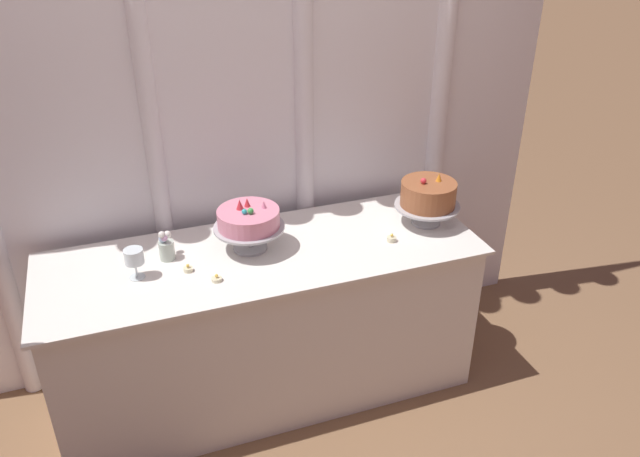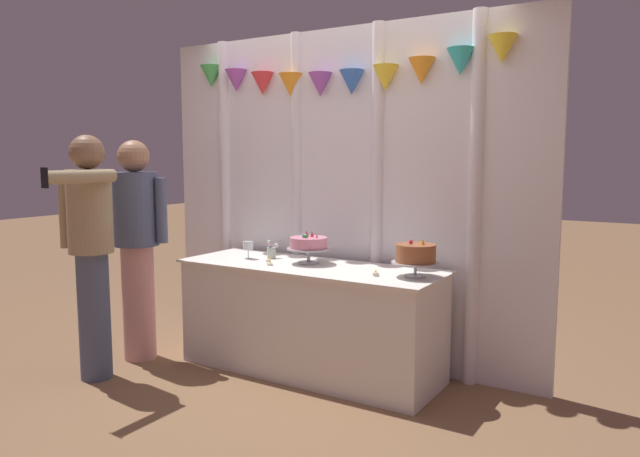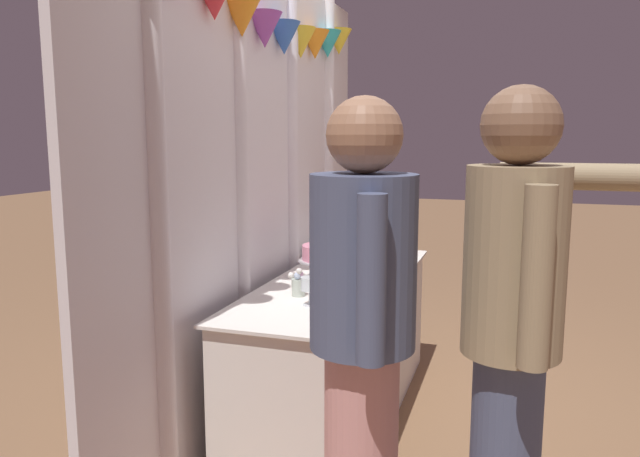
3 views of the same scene
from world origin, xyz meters
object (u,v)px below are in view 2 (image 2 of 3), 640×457
Objects in this scene: tealight_near_right at (376,274)px; guest_man_dark_suit at (137,240)px; tealight_near_left at (270,264)px; guest_girl_blue_dress at (90,243)px; wine_glass at (248,246)px; tealight_far_left at (268,260)px; flower_vase at (271,251)px; cake_table at (310,319)px; cake_display_nearleft at (308,244)px; cake_display_nearright at (416,255)px.

guest_man_dark_suit is (-1.83, -0.34, 0.12)m from tealight_near_right.
guest_girl_blue_dress is (-0.96, -0.74, 0.17)m from tealight_near_left.
wine_glass is at bearing 30.54° from guest_man_dark_suit.
guest_girl_blue_dress is at bearing -135.30° from tealight_far_left.
wine_glass is 0.18m from flower_vase.
tealight_far_left is at bearing -63.02° from flower_vase.
guest_girl_blue_dress is (-1.19, -0.90, 0.56)m from cake_table.
guest_girl_blue_dress is (-0.66, -0.88, 0.08)m from wine_glass.
cake_display_nearleft is at bearing 166.12° from tealight_near_right.
flower_vase is 0.30m from tealight_near_left.
cake_table is at bearing -12.85° from flower_vase.
guest_man_dark_suit is (-0.72, -0.43, 0.04)m from wine_glass.
guest_man_dark_suit is at bearing -156.55° from tealight_far_left.
guest_girl_blue_dress reaches higher than cake_display_nearleft.
guest_man_dark_suit is at bearing -148.21° from flower_vase.
tealight_near_right is 1.94m from guest_girl_blue_dress.
guest_girl_blue_dress is at bearing -126.91° from wine_glass.
tealight_far_left is 0.02× the size of guest_girl_blue_dress.
wine_glass is 3.38× the size of tealight_far_left.
cake_table is 44.66× the size of tealight_near_left.
tealight_far_left is at bearing 44.70° from guest_girl_blue_dress.
cake_display_nearleft is 0.19× the size of guest_man_dark_suit.
cake_display_nearleft is at bearing 39.48° from guest_girl_blue_dress.
flower_vase reaches higher than cake_table.
wine_glass is (-0.53, -0.02, 0.48)m from cake_table.
tealight_near_right is at bearing -11.00° from flower_vase.
tealight_near_right is (0.97, -0.19, -0.05)m from flower_vase.
cake_display_nearright is (0.84, -0.05, 0.00)m from cake_display_nearleft.
guest_man_dark_suit reaches higher than cake_display_nearleft.
guest_girl_blue_dress reaches higher than tealight_near_left.
guest_girl_blue_dress is at bearing -128.98° from flower_vase.
guest_girl_blue_dress reaches higher than tealight_near_right.
cake_display_nearright is 0.18× the size of guest_man_dark_suit.
cake_display_nearleft is 7.19× the size of tealight_near_left.
cake_display_nearright is 0.18× the size of guest_girl_blue_dress.
wine_glass is 0.08× the size of guest_man_dark_suit.
cake_table is 13.64× the size of flower_vase.
guest_man_dark_suit is (-1.02, -0.29, 0.13)m from tealight_near_left.
guest_girl_blue_dress reaches higher than cake_display_nearright.
guest_girl_blue_dress is at bearing -82.39° from guest_man_dark_suit.
tealight_far_left is at bearing -173.09° from cake_table.
tealight_far_left is 1.23m from guest_girl_blue_dress.
flower_vase is at bearing 51.02° from guest_girl_blue_dress.
cake_display_nearleft is at bearing 18.08° from tealight_far_left.
tealight_far_left is (0.07, -0.13, -0.05)m from flower_vase.
guest_man_dark_suit is (-1.21, -0.50, -0.00)m from cake_display_nearleft.
wine_glass is at bearing 175.78° from tealight_near_right.
cake_display_nearleft is 7.31× the size of tealight_near_right.
cake_display_nearright is 1.33m from wine_glass.
cake_display_nearleft is 0.37m from flower_vase.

